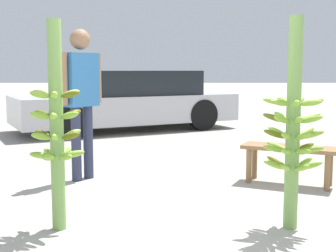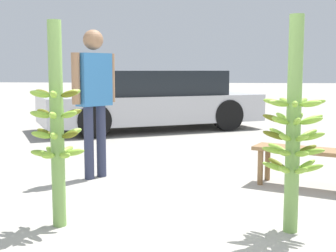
{
  "view_description": "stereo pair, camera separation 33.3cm",
  "coord_description": "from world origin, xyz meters",
  "px_view_note": "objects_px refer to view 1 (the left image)",
  "views": [
    {
      "loc": [
        -0.04,
        -3.44,
        1.25
      ],
      "look_at": [
        -0.05,
        0.38,
        0.78
      ],
      "focal_mm": 50.0,
      "sensor_mm": 36.0,
      "label": 1
    },
    {
      "loc": [
        0.29,
        -3.43,
        1.25
      ],
      "look_at": [
        -0.05,
        0.38,
        0.78
      ],
      "focal_mm": 50.0,
      "sensor_mm": 36.0,
      "label": 2
    }
  ],
  "objects_px": {
    "banana_stalk_left": "(57,126)",
    "market_bench": "(290,153)",
    "vendor_person": "(82,90)",
    "parked_car": "(128,101)",
    "banana_stalk_center": "(294,128)"
  },
  "relations": [
    {
      "from": "banana_stalk_center",
      "to": "market_bench",
      "type": "height_order",
      "value": "banana_stalk_center"
    },
    {
      "from": "market_bench",
      "to": "banana_stalk_center",
      "type": "bearing_deg",
      "value": -79.06
    },
    {
      "from": "banana_stalk_center",
      "to": "parked_car",
      "type": "relative_size",
      "value": 0.35
    },
    {
      "from": "market_bench",
      "to": "parked_car",
      "type": "distance_m",
      "value": 5.17
    },
    {
      "from": "banana_stalk_left",
      "to": "parked_car",
      "type": "xyz_separation_m",
      "value": [
        0.01,
        6.13,
        -0.22
      ]
    },
    {
      "from": "banana_stalk_center",
      "to": "market_bench",
      "type": "distance_m",
      "value": 1.53
    },
    {
      "from": "banana_stalk_left",
      "to": "market_bench",
      "type": "xyz_separation_m",
      "value": [
        2.17,
        1.44,
        -0.47
      ]
    },
    {
      "from": "banana_stalk_left",
      "to": "banana_stalk_center",
      "type": "height_order",
      "value": "banana_stalk_center"
    },
    {
      "from": "market_bench",
      "to": "vendor_person",
      "type": "bearing_deg",
      "value": -160.97
    },
    {
      "from": "banana_stalk_center",
      "to": "parked_car",
      "type": "xyz_separation_m",
      "value": [
        -1.81,
        6.11,
        -0.2
      ]
    },
    {
      "from": "parked_car",
      "to": "market_bench",
      "type": "bearing_deg",
      "value": 177.81
    },
    {
      "from": "banana_stalk_left",
      "to": "market_bench",
      "type": "distance_m",
      "value": 2.65
    },
    {
      "from": "vendor_person",
      "to": "parked_car",
      "type": "bearing_deg",
      "value": 36.85
    },
    {
      "from": "banana_stalk_left",
      "to": "market_bench",
      "type": "bearing_deg",
      "value": 33.49
    },
    {
      "from": "banana_stalk_center",
      "to": "parked_car",
      "type": "distance_m",
      "value": 6.37
    }
  ]
}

